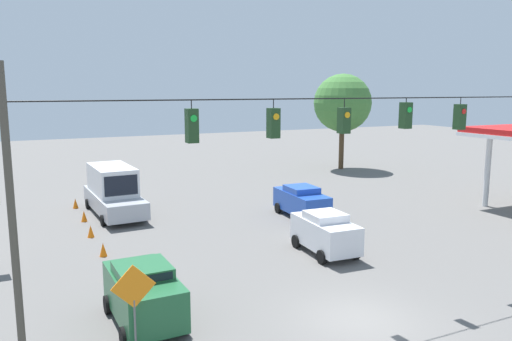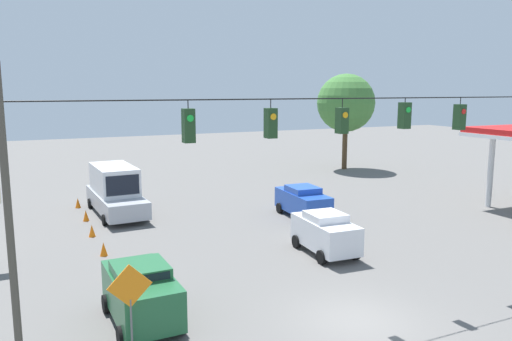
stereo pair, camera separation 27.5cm
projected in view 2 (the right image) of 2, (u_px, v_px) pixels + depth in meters
ground_plane at (357, 321)px, 16.69m from camera, size 140.00×140.00×0.00m
overhead_signal_span at (340, 159)px, 16.88m from camera, size 20.58×0.38×8.36m
sedan_white_crossing_near at (325, 232)px, 23.39m from camera, size 2.12×3.91×1.97m
box_truck_silver_withflow_far at (115, 190)px, 30.90m from camera, size 2.89×7.36×2.99m
sedan_green_parked_shoulder at (141, 292)px, 16.42m from camera, size 2.17×4.02×2.02m
sedan_blue_oncoming_far at (303, 201)px, 30.08m from camera, size 2.16×4.43×1.89m
traffic_cone_nearest at (130, 306)px, 17.08m from camera, size 0.36×0.36×0.65m
traffic_cone_second at (113, 273)px, 20.14m from camera, size 0.36×0.36×0.65m
traffic_cone_third at (104, 249)px, 23.16m from camera, size 0.36×0.36×0.65m
traffic_cone_fourth at (92, 231)px, 26.15m from camera, size 0.36×0.36×0.65m
traffic_cone_fifth at (86, 216)px, 29.26m from camera, size 0.36×0.36×0.65m
traffic_cone_farthest at (78, 203)px, 32.55m from camera, size 0.36×0.36×0.65m
work_zone_sign at (130, 293)px, 14.03m from camera, size 1.27×0.06×2.84m
tree_horizon_left at (346, 103)px, 47.52m from camera, size 5.51×5.51×9.13m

